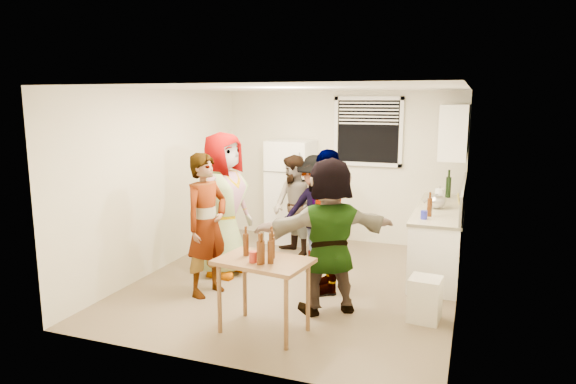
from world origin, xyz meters
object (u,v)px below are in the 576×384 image
at_px(guest_stripe, 209,293).
at_px(guest_back_right, 316,264).
at_px(beer_bottle_table, 272,258).
at_px(red_cup, 253,262).
at_px(wine_bottle, 448,197).
at_px(refrigerator, 291,191).
at_px(beer_bottle_counter, 429,216).
at_px(guest_grey, 225,273).
at_px(guest_black, 326,290).
at_px(guest_back_left, 294,255).
at_px(trash_bin, 425,298).
at_px(serving_table, 264,331).
at_px(guest_orange, 328,310).
at_px(kettle, 436,208).
at_px(blue_cup, 424,219).

relative_size(guest_stripe, guest_back_right, 1.09).
bearing_deg(beer_bottle_table, red_cup, -124.09).
bearing_deg(wine_bottle, beer_bottle_table, -114.41).
xyz_separation_m(refrigerator, wine_bottle, (2.50, 0.07, 0.05)).
distance_m(beer_bottle_counter, guest_grey, 2.84).
height_order(wine_bottle, guest_black, wine_bottle).
distance_m(beer_bottle_counter, guest_back_right, 1.83).
distance_m(guest_grey, guest_back_left, 1.28).
distance_m(trash_bin, serving_table, 1.77).
distance_m(refrigerator, guest_black, 2.50).
distance_m(beer_bottle_table, guest_orange, 1.11).
relative_size(kettle, serving_table, 0.28).
height_order(beer_bottle_table, red_cup, beer_bottle_table).
relative_size(wine_bottle, beer_bottle_counter, 1.34).
height_order(trash_bin, red_cup, red_cup).
distance_m(beer_bottle_counter, guest_back_left, 2.29).
xyz_separation_m(wine_bottle, blue_cup, (-0.20, -1.60, -0.00)).
xyz_separation_m(trash_bin, beer_bottle_table, (-1.46, -0.78, 0.53)).
bearing_deg(blue_cup, refrigerator, 146.46).
height_order(wine_bottle, blue_cup, wine_bottle).
bearing_deg(guest_back_left, kettle, 38.76).
height_order(kettle, guest_stripe, kettle).
bearing_deg(guest_back_right, kettle, 11.08).
height_order(kettle, beer_bottle_table, kettle).
bearing_deg(refrigerator, red_cup, -76.25).
relative_size(red_cup, guest_stripe, 0.06).
bearing_deg(red_cup, guest_orange, 58.26).
xyz_separation_m(guest_stripe, guest_back_left, (0.47, 1.85, 0.00)).
bearing_deg(red_cup, guest_back_left, 100.97).
bearing_deg(guest_stripe, beer_bottle_counter, -47.02).
xyz_separation_m(wine_bottle, guest_back_left, (-2.17, -0.84, -0.90)).
xyz_separation_m(serving_table, guest_grey, (-1.20, 1.48, 0.00)).
xyz_separation_m(guest_back_left, guest_back_right, (0.45, -0.32, 0.00)).
distance_m(refrigerator, wine_bottle, 2.50).
distance_m(refrigerator, red_cup, 3.57).
bearing_deg(guest_back_right, wine_bottle, 35.58).
bearing_deg(refrigerator, guest_back_left, -66.96).
bearing_deg(guest_back_left, trash_bin, 0.83).
xyz_separation_m(trash_bin, serving_table, (-1.53, -0.85, -0.25)).
distance_m(wine_bottle, guest_black, 2.62).
xyz_separation_m(kettle, guest_back_left, (-2.07, 0.05, -0.90)).
xyz_separation_m(blue_cup, guest_back_left, (-1.98, 0.76, -0.90)).
height_order(kettle, guest_back_left, kettle).
xyz_separation_m(trash_bin, guest_black, (-1.24, 0.48, -0.25)).
bearing_deg(guest_back_right, guest_back_left, 145.88).
distance_m(kettle, serving_table, 3.08).
distance_m(red_cup, guest_grey, 2.11).
height_order(guest_back_right, guest_black, guest_back_right).
relative_size(kettle, beer_bottle_table, 1.18).
xyz_separation_m(kettle, guest_stripe, (-2.55, -1.79, -0.90)).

